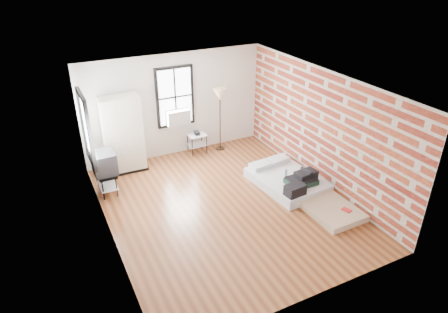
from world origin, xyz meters
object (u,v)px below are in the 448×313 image
wardrobe (123,135)px  floor_lamp (220,97)px  mattress_main (287,180)px  tv_stand (104,164)px  side_table (197,138)px  mattress_bare (317,198)px

wardrobe → floor_lamp: bearing=2.1°
mattress_main → floor_lamp: (-0.58, 2.54, 1.40)m
floor_lamp → tv_stand: size_ratio=1.74×
wardrobe → tv_stand: size_ratio=1.91×
side_table → tv_stand: size_ratio=0.63×
mattress_main → side_table: bearing=110.5°
floor_lamp → tv_stand: (-3.39, -0.89, -0.81)m
floor_lamp → tv_stand: bearing=-165.3°
wardrobe → floor_lamp: 2.77m
mattress_main → floor_lamp: size_ratio=1.06×
mattress_bare → tv_stand: (-4.14, 2.58, 0.62)m
tv_stand → mattress_bare: bearing=-31.9°
wardrobe → tv_stand: wardrobe is taller
wardrobe → tv_stand: bearing=-125.0°
mattress_main → side_table: size_ratio=2.95×
mattress_main → tv_stand: tv_stand is taller
mattress_bare → tv_stand: bearing=147.1°
side_table → tv_stand: tv_stand is taller
mattress_main → wardrobe: 4.24m
mattress_bare → wardrobe: size_ratio=0.94×
mattress_main → mattress_bare: (0.18, -0.92, -0.04)m
mattress_main → side_table: (-1.26, 2.61, 0.28)m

